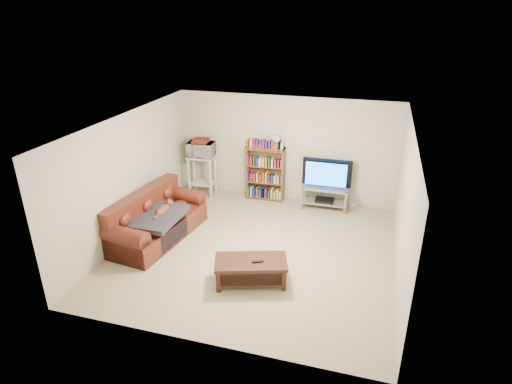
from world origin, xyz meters
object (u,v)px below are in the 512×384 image
(sofa, at_px, (155,222))
(bookshelf, at_px, (265,173))
(coffee_table, at_px, (251,267))
(tv_stand, at_px, (325,194))

(sofa, bearing_deg, bookshelf, 63.48)
(sofa, distance_m, bookshelf, 2.87)
(sofa, relative_size, bookshelf, 1.78)
(coffee_table, relative_size, bookshelf, 1.01)
(sofa, bearing_deg, coffee_table, -15.23)
(coffee_table, xyz_separation_m, tv_stand, (0.77, 3.18, 0.05))
(sofa, distance_m, tv_stand, 3.75)
(coffee_table, xyz_separation_m, bookshelf, (-0.64, 3.30, 0.36))
(coffee_table, height_order, bookshelf, bookshelf)
(sofa, height_order, bookshelf, bookshelf)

